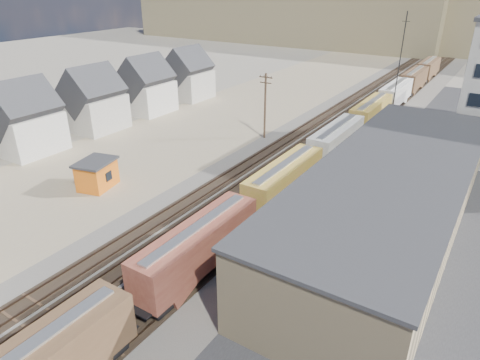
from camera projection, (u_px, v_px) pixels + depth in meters
The scene contains 12 objects.
ground at pixel (75, 327), 30.45m from camera, with size 300.00×300.00×0.00m, color #6B6356.
ballast_bed at pixel (335, 133), 68.45m from camera, with size 18.00×200.00×0.06m, color #4C4742.
dirt_yard at pixel (198, 129), 70.65m from camera, with size 24.00×180.00×0.03m, color #87745C.
asphalt_lot at pixel (476, 208), 46.29m from camera, with size 26.00×120.00×0.04m, color #232326.
rail_tracks at pixel (332, 132), 68.69m from camera, with size 11.40×200.00×0.24m.
freight_train at pixel (355, 125), 63.60m from camera, with size 3.00×119.74×4.46m.
warehouse at pixel (391, 198), 40.57m from camera, with size 12.40×40.40×7.25m.
utility_pole_north at pixel (265, 105), 64.28m from camera, with size 2.20×0.32×10.00m.
radio_mast at pixel (399, 70), 69.24m from camera, with size 1.20×0.16×18.00m.
townhouse_row at pixel (62, 112), 64.25m from camera, with size 8.15×68.16×10.47m.
hills_north at pixel (462, 5), 152.02m from camera, with size 265.00×80.00×32.00m.
maintenance_shed at pixel (97, 174), 50.13m from camera, with size 4.59×5.35×3.39m.
Camera 1 is at (22.40, -13.00, 22.49)m, focal length 32.00 mm.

